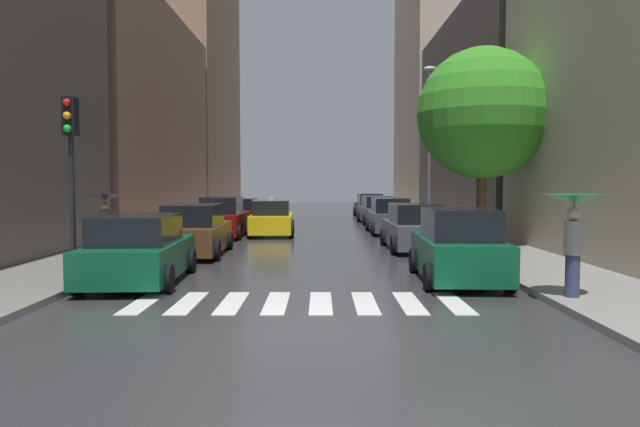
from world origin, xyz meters
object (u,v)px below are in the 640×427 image
object	(u,v)px
parked_car_right_fifth	(368,206)
taxi_midroad	(271,219)
parked_car_right_third	(388,217)
pedestrian_foreground	(104,212)
traffic_light_left_corner	(70,147)
parked_car_left_fourth	(239,213)
parked_car_right_second	(413,228)
parked_car_left_nearest	(138,251)
parked_car_left_second	(194,231)
lamp_post_right	(428,138)
parked_car_right_fourth	(376,211)
parked_car_right_nearest	(457,248)
street_tree_right	(482,114)
pedestrian_near_tree	(573,219)
parked_car_left_third	(222,219)

from	to	relation	value
parked_car_right_fifth	taxi_midroad	world-z (taller)	taxi_midroad
parked_car_right_third	pedestrian_foreground	world-z (taller)	pedestrian_foreground
taxi_midroad	traffic_light_left_corner	distance (m)	13.61
pedestrian_foreground	parked_car_left_fourth	bearing A→B (deg)	76.25
parked_car_left_fourth	parked_car_right_second	xyz separation A→B (m)	(7.82, -10.86, 0.04)
parked_car_left_nearest	parked_car_left_second	distance (m)	5.31
lamp_post_right	parked_car_right_fourth	bearing A→B (deg)	103.84
parked_car_right_nearest	traffic_light_left_corner	xyz separation A→B (m)	(-9.29, -0.46, 2.45)
parked_car_right_nearest	taxi_midroad	size ratio (longest dim) A/B	0.96
parked_car_left_fourth	pedestrian_foreground	world-z (taller)	pedestrian_foreground
street_tree_right	parked_car_left_nearest	bearing A→B (deg)	-145.23
parked_car_left_fourth	pedestrian_near_tree	xyz separation A→B (m)	(9.49, -20.15, 0.98)
parked_car_right_fourth	traffic_light_left_corner	size ratio (longest dim) A/B	1.07
parked_car_left_fourth	lamp_post_right	distance (m)	11.24
parked_car_left_nearest	parked_car_right_fifth	size ratio (longest dim) A/B	1.00
parked_car_left_nearest	street_tree_right	bearing A→B (deg)	-58.03
parked_car_left_third	lamp_post_right	distance (m)	10.26
parked_car_right_nearest	parked_car_right_third	bearing A→B (deg)	2.55
parked_car_right_nearest	lamp_post_right	distance (m)	13.56
lamp_post_right	parked_car_right_third	bearing A→B (deg)	166.98
parked_car_left_second	parked_car_left_fourth	bearing A→B (deg)	-0.37
parked_car_left_second	parked_car_left_fourth	size ratio (longest dim) A/B	1.06
parked_car_left_third	parked_car_right_fourth	world-z (taller)	parked_car_left_third
parked_car_left_third	parked_car_right_second	world-z (taller)	parked_car_left_third
parked_car_left_fourth	parked_car_left_nearest	bearing A→B (deg)	-178.74
parked_car_right_nearest	pedestrian_near_tree	bearing A→B (deg)	-145.73
parked_car_left_fourth	street_tree_right	size ratio (longest dim) A/B	0.60
parked_car_left_nearest	parked_car_right_nearest	size ratio (longest dim) A/B	1.08
lamp_post_right	parked_car_left_third	bearing A→B (deg)	-171.19
parked_car_left_fourth	parked_car_right_second	size ratio (longest dim) A/B	0.98
parked_car_left_nearest	pedestrian_foreground	xyz separation A→B (m)	(-2.01, 3.21, 0.79)
parked_car_left_nearest	parked_car_left_fourth	xyz separation A→B (m)	(-0.02, 17.66, -0.03)
pedestrian_foreground	traffic_light_left_corner	bearing A→B (deg)	-87.28
parked_car_left_nearest	street_tree_right	size ratio (longest dim) A/B	0.63
pedestrian_near_tree	street_tree_right	bearing A→B (deg)	40.02
parked_car_right_second	traffic_light_left_corner	world-z (taller)	traffic_light_left_corner
parked_car_left_nearest	parked_car_right_third	bearing A→B (deg)	-32.60
parked_car_left_second	taxi_midroad	size ratio (longest dim) A/B	1.06
parked_car_left_second	parked_car_right_nearest	distance (m)	9.18
parked_car_left_second	pedestrian_foreground	xyz separation A→B (m)	(-2.22, -2.09, 0.77)
parked_car_left_nearest	parked_car_right_fourth	size ratio (longest dim) A/B	0.98
traffic_light_left_corner	pedestrian_near_tree	bearing A→B (deg)	-11.28
parked_car_left_fourth	parked_car_right_second	world-z (taller)	parked_car_right_second
parked_car_left_second	parked_car_right_second	xyz separation A→B (m)	(7.60, 1.50, -0.02)
parked_car_left_second	pedestrian_near_tree	world-z (taller)	pedestrian_near_tree
parked_car_right_nearest	street_tree_right	world-z (taller)	street_tree_right
parked_car_left_fourth	pedestrian_near_tree	distance (m)	22.29
traffic_light_left_corner	lamp_post_right	xyz separation A→B (m)	(11.00, 13.39, 1.25)
parked_car_right_second	lamp_post_right	size ratio (longest dim) A/B	0.58
parked_car_right_second	traffic_light_left_corner	size ratio (longest dim) A/B	1.03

